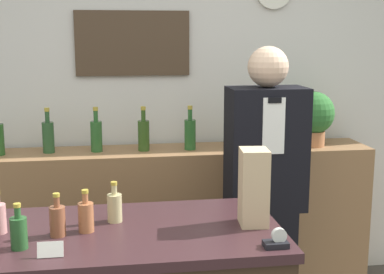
% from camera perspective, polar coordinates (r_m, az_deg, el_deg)
% --- Properties ---
extents(back_wall, '(5.20, 0.09, 2.70)m').
position_cam_1_polar(back_wall, '(3.56, -3.20, 5.28)').
color(back_wall, silver).
rests_on(back_wall, ground_plane).
extents(back_shelf, '(2.40, 0.39, 0.99)m').
position_cam_1_polar(back_shelf, '(3.52, -0.92, -9.17)').
color(back_shelf, '#8E6642').
rests_on(back_shelf, ground_plane).
extents(shopkeeper, '(0.41, 0.26, 1.64)m').
position_cam_1_polar(shopkeeper, '(2.98, 7.75, -6.45)').
color(shopkeeper, black).
rests_on(shopkeeper, ground_plane).
extents(potted_plant, '(0.28, 0.28, 0.36)m').
position_cam_1_polar(potted_plant, '(3.53, 12.76, 2.23)').
color(potted_plant, '#B27047').
rests_on(potted_plant, back_shelf).
extents(paper_bag, '(0.12, 0.14, 0.32)m').
position_cam_1_polar(paper_bag, '(2.20, 6.61, -5.34)').
color(paper_bag, tan).
rests_on(paper_bag, display_counter).
extents(tape_dispenser, '(0.09, 0.06, 0.07)m').
position_cam_1_polar(tape_dispenser, '(2.02, 9.04, -10.92)').
color(tape_dispenser, black).
rests_on(tape_dispenser, display_counter).
extents(price_card_right, '(0.09, 0.02, 0.06)m').
position_cam_1_polar(price_card_right, '(1.98, -14.88, -11.52)').
color(price_card_right, white).
rests_on(price_card_right, display_counter).
extents(counter_bottle_2, '(0.06, 0.06, 0.17)m').
position_cam_1_polar(counter_bottle_2, '(2.07, -18.00, -9.59)').
color(counter_bottle_2, '#255126').
rests_on(counter_bottle_2, display_counter).
extents(counter_bottle_3, '(0.06, 0.06, 0.17)m').
position_cam_1_polar(counter_bottle_3, '(2.15, -14.16, -8.58)').
color(counter_bottle_3, brown).
rests_on(counter_bottle_3, display_counter).
extents(counter_bottle_4, '(0.06, 0.06, 0.17)m').
position_cam_1_polar(counter_bottle_4, '(2.17, -11.25, -8.26)').
color(counter_bottle_4, '#A7633D').
rests_on(counter_bottle_4, display_counter).
extents(counter_bottle_5, '(0.06, 0.06, 0.17)m').
position_cam_1_polar(counter_bottle_5, '(2.26, -8.26, -7.37)').
color(counter_bottle_5, tan).
rests_on(counter_bottle_5, display_counter).
extents(shelf_bottle_1, '(0.07, 0.07, 0.28)m').
position_cam_1_polar(shelf_bottle_1, '(3.37, -15.09, 0.11)').
color(shelf_bottle_1, '#294E2A').
rests_on(shelf_bottle_1, back_shelf).
extents(shelf_bottle_2, '(0.07, 0.07, 0.28)m').
position_cam_1_polar(shelf_bottle_2, '(3.34, -10.17, 0.22)').
color(shelf_bottle_2, '#285727').
rests_on(shelf_bottle_2, back_shelf).
extents(shelf_bottle_3, '(0.07, 0.07, 0.28)m').
position_cam_1_polar(shelf_bottle_3, '(3.33, -5.18, 0.31)').
color(shelf_bottle_3, '#2F4D1D').
rests_on(shelf_bottle_3, back_shelf).
extents(shelf_bottle_4, '(0.07, 0.07, 0.28)m').
position_cam_1_polar(shelf_bottle_4, '(3.35, -0.21, 0.41)').
color(shelf_bottle_4, '#265826').
rests_on(shelf_bottle_4, back_shelf).
extents(shelf_bottle_5, '(0.07, 0.07, 0.28)m').
position_cam_1_polar(shelf_bottle_5, '(3.44, 4.49, 0.65)').
color(shelf_bottle_5, '#2B5520').
rests_on(shelf_bottle_5, back_shelf).
extents(shelf_bottle_6, '(0.07, 0.07, 0.28)m').
position_cam_1_polar(shelf_bottle_6, '(3.48, 9.27, 0.67)').
color(shelf_bottle_6, '#264C25').
rests_on(shelf_bottle_6, back_shelf).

